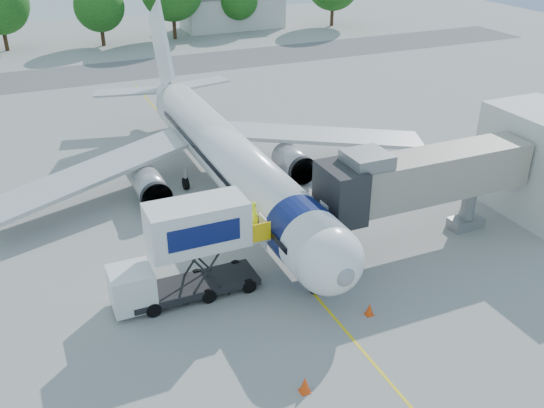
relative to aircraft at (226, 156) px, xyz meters
name	(u,v)px	position (x,y,z in m)	size (l,w,h in m)	color
ground	(249,217)	(0.00, -4.12, -2.95)	(160.00, 160.00, 0.00)	#959593
guidance_line	(249,217)	(0.00, -4.12, -2.94)	(0.15, 70.00, 0.01)	yellow
taxiway_strip	(123,71)	(0.00, 37.88, -2.94)	(120.00, 10.00, 0.01)	#59595B
aircraft	(226,156)	(0.00, 0.00, 0.00)	(34.17, 37.73, 11.35)	white
jet_bridge	(415,179)	(7.99, -11.12, 1.39)	(13.90, 3.20, 6.60)	#9F9587
terminal_stub	(544,164)	(18.50, -11.12, 0.55)	(5.00, 8.00, 7.00)	beige
catering_hiloader	(187,252)	(-6.26, -11.12, -0.19)	(8.50, 2.44, 5.50)	black
safety_cone_a	(369,309)	(1.78, -16.55, -2.61)	(0.44, 0.44, 0.70)	#F1420C
safety_cone_b	(305,385)	(-3.74, -20.10, -2.56)	(0.50, 0.50, 0.80)	#F1420C
outbuilding_right	(232,11)	(22.00, 57.88, -0.29)	(16.40, 7.40, 5.30)	beige
tree_d	(99,6)	(0.31, 53.13, 2.51)	(7.05, 7.05, 8.99)	#382314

